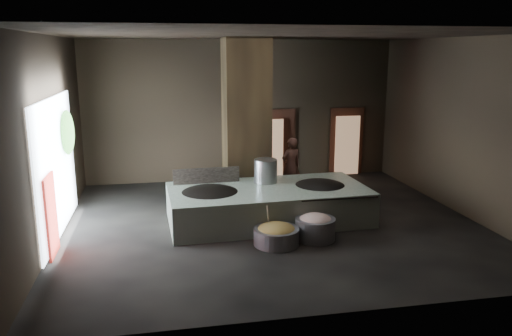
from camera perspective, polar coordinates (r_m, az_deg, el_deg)
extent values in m
cube|color=black|center=(12.46, 1.77, -6.46)|extent=(10.00, 9.00, 0.10)
cube|color=black|center=(11.74, 1.94, 15.20)|extent=(10.00, 9.00, 0.10)
cube|color=black|center=(16.31, -1.68, 6.55)|extent=(10.00, 0.10, 4.50)
cube|color=black|center=(7.60, 9.41, -1.38)|extent=(10.00, 0.10, 4.50)
cube|color=black|center=(11.85, -22.74, 3.00)|extent=(0.10, 9.00, 4.50)
cube|color=black|center=(13.89, 22.70, 4.36)|extent=(0.10, 9.00, 4.50)
cube|color=black|center=(13.67, -1.14, 5.26)|extent=(1.20, 1.20, 4.50)
cube|color=beige|center=(12.45, 1.39, -4.17)|extent=(4.97, 2.53, 0.85)
cube|color=black|center=(12.33, 1.40, -2.43)|extent=(4.77, 2.29, 0.03)
ellipsoid|color=black|center=(12.09, -5.29, -3.13)|extent=(1.54, 1.54, 0.42)
cylinder|color=black|center=(12.07, -5.30, -2.81)|extent=(1.57, 1.57, 0.05)
ellipsoid|color=black|center=(12.74, 7.30, -2.33)|extent=(1.43, 1.43, 0.40)
cylinder|color=black|center=(12.73, 7.31, -2.02)|extent=(1.46, 1.46, 0.05)
cylinder|color=#A5A8AC|center=(12.79, 1.11, -0.41)|extent=(0.59, 0.59, 0.64)
cube|color=black|center=(12.79, -5.67, -0.94)|extent=(1.70, 0.13, 0.42)
imported|color=brown|center=(14.66, 4.03, 0.20)|extent=(0.71, 0.56, 1.70)
cylinder|color=slate|center=(11.04, 2.34, -7.81)|extent=(1.05, 1.05, 0.37)
ellipsoid|color=olive|center=(10.98, 2.35, -7.00)|extent=(0.82, 0.82, 0.25)
cylinder|color=#A5A8AC|center=(11.02, 1.41, -5.81)|extent=(0.18, 0.38, 0.71)
cylinder|color=slate|center=(11.37, 6.77, -6.91)|extent=(1.03, 1.03, 0.49)
ellipsoid|color=tan|center=(11.30, 6.80, -5.94)|extent=(0.75, 0.75, 0.29)
cube|color=black|center=(16.62, 2.49, 2.66)|extent=(1.18, 0.08, 2.38)
cube|color=#8C6647|center=(16.38, 1.76, 2.33)|extent=(0.80, 0.04, 1.88)
cube|color=black|center=(17.32, 10.25, 2.89)|extent=(1.18, 0.08, 2.38)
cube|color=#8C6647|center=(17.05, 10.37, 2.55)|extent=(0.84, 0.04, 1.99)
cube|color=white|center=(12.15, -21.83, 0.18)|extent=(0.04, 4.20, 3.10)
cube|color=maroon|center=(11.09, -22.36, -5.08)|extent=(0.05, 0.90, 1.70)
ellipsoid|color=#194714|center=(13.08, -20.75, 3.82)|extent=(0.28, 1.10, 1.10)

